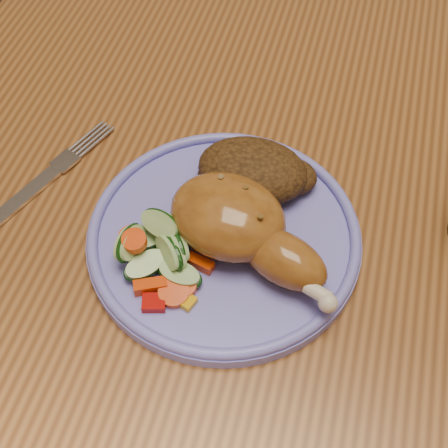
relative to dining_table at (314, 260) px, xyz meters
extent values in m
cube|color=brown|center=(0.00, 0.00, 0.06)|extent=(0.90, 1.40, 0.04)
cube|color=brown|center=(-0.39, 0.64, -0.31)|extent=(0.06, 0.06, 0.71)
cube|color=#4C2D16|center=(0.00, 0.55, -0.24)|extent=(0.42, 0.42, 0.04)
cylinder|color=#4C2D16|center=(-0.18, 0.37, -0.46)|extent=(0.04, 0.04, 0.41)
cylinder|color=#4C2D16|center=(-0.18, 0.73, -0.46)|extent=(0.04, 0.04, 0.41)
cylinder|color=#4C2D16|center=(0.18, 0.37, -0.46)|extent=(0.04, 0.04, 0.41)
cylinder|color=#4C2D16|center=(0.18, 0.73, -0.46)|extent=(0.04, 0.04, 0.41)
cylinder|color=#716FD7|center=(-0.08, -0.06, 0.09)|extent=(0.25, 0.25, 0.01)
torus|color=#716FD7|center=(-0.08, -0.06, 0.10)|extent=(0.25, 0.25, 0.01)
ellipsoid|color=#955A1F|center=(-0.08, -0.06, 0.12)|extent=(0.12, 0.11, 0.06)
ellipsoid|color=#955A1F|center=(-0.02, -0.08, 0.12)|extent=(0.09, 0.07, 0.04)
sphere|color=beige|center=(0.02, -0.12, 0.12)|extent=(0.02, 0.02, 0.02)
ellipsoid|color=#492D12|center=(-0.07, 0.01, 0.11)|extent=(0.10, 0.08, 0.05)
ellipsoid|color=#492D12|center=(-0.04, 0.02, 0.11)|extent=(0.05, 0.04, 0.03)
ellipsoid|color=#492D12|center=(-0.10, 0.00, 0.10)|extent=(0.04, 0.04, 0.02)
cube|color=#A50A05|center=(-0.12, -0.14, 0.10)|extent=(0.02, 0.02, 0.01)
cube|color=#E5A507|center=(-0.10, -0.13, 0.10)|extent=(0.02, 0.02, 0.01)
cylinder|color=#F33D08|center=(-0.11, -0.13, 0.10)|extent=(0.03, 0.03, 0.01)
cylinder|color=#F33D08|center=(-0.15, -0.10, 0.12)|extent=(0.02, 0.02, 0.01)
cylinder|color=#F33D08|center=(-0.16, -0.09, 0.10)|extent=(0.02, 0.02, 0.01)
cube|color=#F33D08|center=(-0.13, -0.13, 0.10)|extent=(0.03, 0.02, 0.01)
cube|color=#F33D08|center=(-0.09, -0.10, 0.10)|extent=(0.03, 0.02, 0.01)
cylinder|color=#F33D08|center=(-0.10, -0.12, 0.10)|extent=(0.03, 0.03, 0.01)
cylinder|color=#B7D88C|center=(-0.12, -0.10, 0.11)|extent=(0.04, 0.04, 0.04)
cylinder|color=#B7D88C|center=(-0.13, -0.08, 0.12)|extent=(0.05, 0.05, 0.03)
cylinder|color=#B7D88C|center=(-0.15, -0.09, 0.10)|extent=(0.05, 0.05, 0.02)
cylinder|color=#B7D88C|center=(-0.11, -0.11, 0.10)|extent=(0.04, 0.04, 0.01)
cylinder|color=#B7D88C|center=(-0.14, -0.11, 0.10)|extent=(0.05, 0.05, 0.02)
cylinder|color=#B7D88C|center=(-0.15, -0.10, 0.11)|extent=(0.03, 0.04, 0.04)
cylinder|color=#B7D88C|center=(-0.12, -0.09, 0.11)|extent=(0.04, 0.04, 0.04)
cube|color=silver|center=(-0.29, -0.07, 0.09)|extent=(0.06, 0.13, 0.00)
cube|color=silver|center=(-0.26, -0.01, 0.09)|extent=(0.05, 0.08, 0.00)
camera|label=1|loc=(0.00, -0.37, 0.55)|focal=50.00mm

